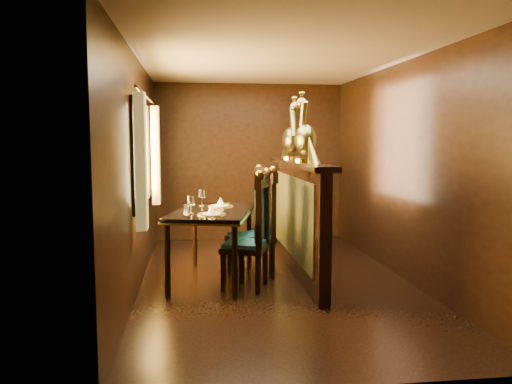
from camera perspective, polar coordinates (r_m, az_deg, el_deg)
ground at (r=5.81m, az=2.11°, el=-10.09°), size 5.00×5.00×0.00m
room_shell at (r=5.58m, az=1.28°, el=5.72°), size 3.04×5.04×2.52m
partition at (r=6.00m, az=4.70°, el=-2.61°), size 0.26×2.70×1.36m
dining_table at (r=5.67m, az=-5.07°, el=-2.82°), size 1.13×1.53×1.02m
chair_left at (r=5.37m, az=-0.04°, el=-4.02°), size 0.60×0.61×1.30m
chair_right at (r=5.87m, az=0.40°, el=-3.09°), size 0.59×0.61×1.31m
peacock_left at (r=5.56m, az=5.67°, el=7.48°), size 0.25×0.67×0.79m
peacock_right at (r=6.33m, az=4.06°, el=7.22°), size 0.24×0.65×0.77m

